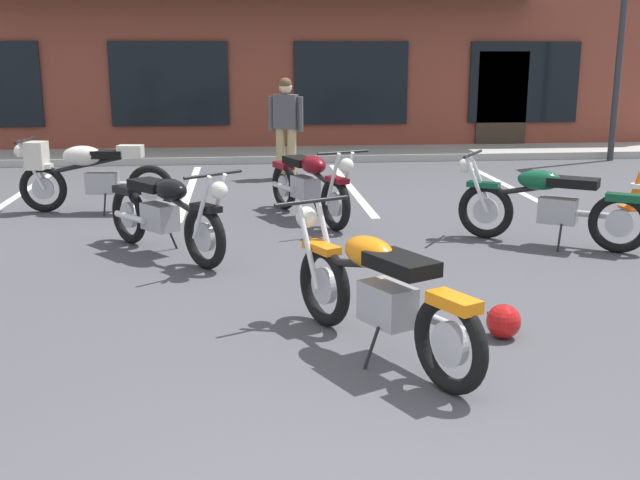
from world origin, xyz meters
TOP-DOWN VIEW (x-y plane):
  - ground_plane at (0.00, 4.12)m, footprint 80.00×80.00m
  - sidewalk_kerb at (0.00, 12.85)m, footprint 22.00×1.80m
  - brick_storefront_building at (0.00, 16.67)m, footprint 18.75×7.12m
  - painted_stall_lines at (-0.00, 9.25)m, footprint 7.69×4.80m
  - motorcycle_foreground_classic at (0.49, 2.39)m, footprint 1.22×1.94m
  - motorcycle_red_sportbike at (-2.48, 7.65)m, footprint 2.10×0.72m
  - motorcycle_black_cruiser at (2.90, 5.31)m, footprint 1.84×1.39m
  - motorcycle_silver_naked at (-1.25, 5.28)m, footprint 1.50×1.78m
  - motorcycle_blue_standard at (0.40, 6.89)m, footprint 1.08×2.00m
  - person_in_shorts_foreground at (0.31, 10.23)m, footprint 0.60×0.37m
  - helmet_on_pavement at (1.48, 2.60)m, footprint 0.26×0.26m
  - traffic_cone at (4.90, 7.11)m, footprint 0.34×0.34m
  - parking_lot_lamp_post at (6.81, 11.63)m, footprint 0.24×0.76m

SIDE VIEW (x-z plane):
  - ground_plane at x=0.00m, z-range 0.00..0.00m
  - painted_stall_lines at x=0.00m, z-range 0.00..0.01m
  - sidewalk_kerb at x=0.00m, z-range 0.00..0.14m
  - helmet_on_pavement at x=1.48m, z-range 0.00..0.26m
  - traffic_cone at x=4.90m, z-range -0.01..0.52m
  - motorcycle_foreground_classic at x=0.49m, z-range -0.03..0.95m
  - motorcycle_black_cruiser at x=2.90m, z-range -0.03..0.95m
  - motorcycle_silver_naked at x=-1.25m, z-range -0.03..0.95m
  - motorcycle_blue_standard at x=0.40m, z-range -0.03..0.95m
  - motorcycle_red_sportbike at x=-2.48m, z-range 0.04..1.02m
  - person_in_shorts_foreground at x=0.31m, z-range 0.11..1.79m
  - brick_storefront_building at x=0.00m, z-range 0.00..4.02m
  - parking_lot_lamp_post at x=6.81m, z-range 0.71..5.34m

